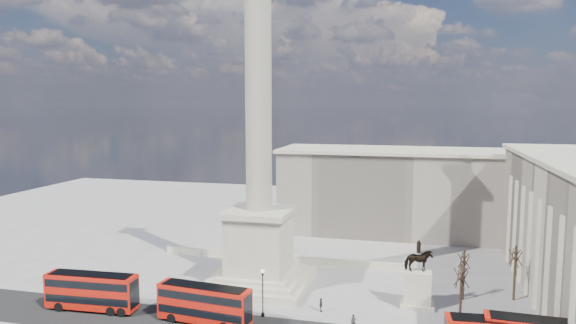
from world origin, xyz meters
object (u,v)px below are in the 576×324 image
(red_bus_b, at_px, (205,304))
(victorian_lamp, at_px, (263,289))
(nelsons_column, at_px, (259,194))
(red_bus_a, at_px, (92,291))
(pedestrian_crossing, at_px, (321,305))
(equestrian_statue, at_px, (418,284))
(pedestrian_walking, at_px, (354,322))

(red_bus_b, xyz_separation_m, victorian_lamp, (5.98, 3.44, 1.08))
(nelsons_column, xyz_separation_m, red_bus_a, (-17.31, -13.85, -10.48))
(nelsons_column, relative_size, pedestrian_crossing, 29.31)
(nelsons_column, xyz_separation_m, pedestrian_crossing, (10.20, -7.46, -12.07))
(red_bus_a, xyz_separation_m, equestrian_statue, (38.97, 10.92, 0.57))
(red_bus_a, bearing_deg, pedestrian_crossing, 10.09)
(red_bus_b, height_order, equestrian_statue, equestrian_statue)
(nelsons_column, distance_m, equestrian_statue, 24.01)
(red_bus_b, distance_m, pedestrian_crossing, 14.20)
(nelsons_column, xyz_separation_m, equestrian_statue, (21.66, -2.94, -9.92))
(victorian_lamp, distance_m, pedestrian_walking, 11.31)
(nelsons_column, height_order, pedestrian_walking, nelsons_column)
(victorian_lamp, xyz_separation_m, equestrian_statue, (17.95, 7.71, -0.46))
(red_bus_a, height_order, pedestrian_walking, red_bus_a)
(pedestrian_crossing, bearing_deg, red_bus_a, 96.97)
(nelsons_column, height_order, equestrian_statue, nelsons_column)
(red_bus_a, bearing_deg, pedestrian_walking, 1.20)
(red_bus_b, height_order, pedestrian_walking, red_bus_b)
(equestrian_statue, distance_m, pedestrian_crossing, 12.51)
(red_bus_a, xyz_separation_m, pedestrian_walking, (31.99, 2.35, -1.55))
(nelsons_column, distance_m, pedestrian_crossing, 17.47)
(equestrian_statue, bearing_deg, red_bus_a, -164.35)
(red_bus_a, bearing_deg, equestrian_statue, 12.64)
(pedestrian_walking, bearing_deg, red_bus_a, 171.84)
(red_bus_b, height_order, pedestrian_crossing, red_bus_b)
(red_bus_b, xyz_separation_m, pedestrian_crossing, (12.46, 6.63, -1.53))
(nelsons_column, bearing_deg, red_bus_a, -141.32)
(red_bus_b, bearing_deg, pedestrian_walking, 14.48)
(nelsons_column, height_order, pedestrian_crossing, nelsons_column)
(red_bus_b, bearing_deg, victorian_lamp, 35.73)
(nelsons_column, relative_size, equestrian_statue, 5.80)
(victorian_lamp, relative_size, equestrian_statue, 0.68)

